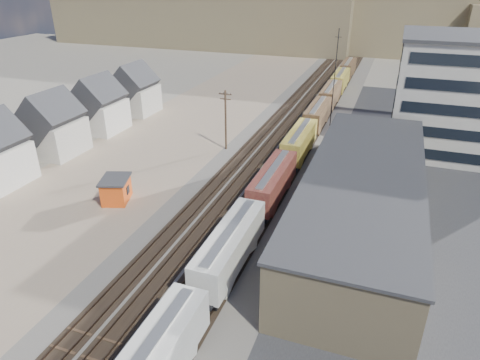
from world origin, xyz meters
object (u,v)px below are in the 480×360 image
(freight_train, at_px, (309,127))
(maintenance_shed, at_px, (116,189))
(parked_car_blue, at_px, (432,145))
(utility_pole_north, at_px, (226,119))

(freight_train, bearing_deg, maintenance_shed, -122.75)
(maintenance_shed, xyz_separation_m, parked_car_blue, (39.29, 33.31, -0.93))
(parked_car_blue, bearing_deg, freight_train, 142.63)
(freight_train, xyz_separation_m, parked_car_blue, (20.26, 3.73, -2.07))
(freight_train, bearing_deg, utility_pole_north, -146.87)
(utility_pole_north, distance_m, parked_car_blue, 34.92)
(maintenance_shed, height_order, parked_car_blue, maintenance_shed)
(freight_train, height_order, parked_car_blue, freight_train)
(freight_train, distance_m, utility_pole_north, 14.90)
(freight_train, relative_size, utility_pole_north, 11.97)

